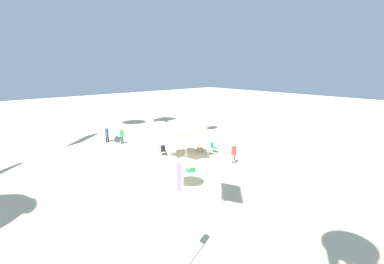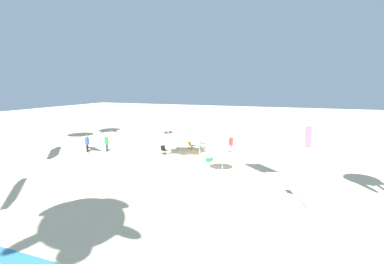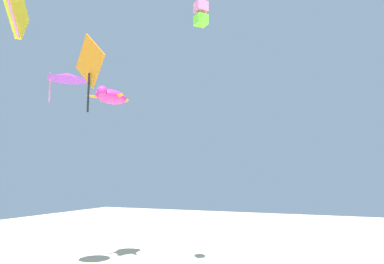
# 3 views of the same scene
# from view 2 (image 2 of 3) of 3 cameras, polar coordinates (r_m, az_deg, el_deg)

# --- Properties ---
(ground) EXTENTS (120.00, 120.00, 0.10)m
(ground) POSITION_cam_2_polar(r_m,az_deg,el_deg) (26.46, 5.01, -4.71)
(ground) COLOR beige
(canopy_tent) EXTENTS (3.26, 3.23, 3.01)m
(canopy_tent) POSITION_cam_2_polar(r_m,az_deg,el_deg) (26.23, -0.87, 1.24)
(canopy_tent) COLOR #B7B7BC
(canopy_tent) RESTS_ON ground
(beach_umbrella) EXTENTS (1.83, 1.85, 2.07)m
(beach_umbrella) POSITION_cam_2_polar(r_m,az_deg,el_deg) (21.61, 6.14, -2.78)
(beach_umbrella) COLOR silver
(beach_umbrella) RESTS_ON ground
(folding_chair_left_of_tent) EXTENTS (0.79, 0.81, 0.82)m
(folding_chair_left_of_tent) POSITION_cam_2_polar(r_m,az_deg,el_deg) (28.59, -0.15, -2.53)
(folding_chair_left_of_tent) COLOR black
(folding_chair_left_of_tent) RESTS_ON ground
(folding_chair_right_of_tent) EXTENTS (0.78, 0.73, 0.82)m
(folding_chair_right_of_tent) POSITION_cam_2_polar(r_m,az_deg,el_deg) (26.75, -5.52, -3.41)
(folding_chair_right_of_tent) COLOR black
(folding_chair_right_of_tent) RESTS_ON ground
(folding_chair_near_cooler) EXTENTS (0.75, 0.68, 0.82)m
(folding_chair_near_cooler) POSITION_cam_2_polar(r_m,az_deg,el_deg) (29.42, 2.00, -2.20)
(folding_chair_near_cooler) COLOR black
(folding_chair_near_cooler) RESTS_ON ground
(cooler_box) EXTENTS (0.48, 0.66, 0.40)m
(cooler_box) POSITION_cam_2_polar(r_m,az_deg,el_deg) (24.36, 3.45, -5.32)
(cooler_box) COLOR #1E8C4C
(cooler_box) RESTS_ON ground
(banner_flag) EXTENTS (0.36, 0.06, 4.40)m
(banner_flag) POSITION_cam_2_polar(r_m,az_deg,el_deg) (15.90, 22.10, -4.93)
(banner_flag) COLOR silver
(banner_flag) RESTS_ON ground
(person_beachcomber) EXTENTS (0.39, 0.44, 1.65)m
(person_beachcomber) POSITION_cam_2_polar(r_m,az_deg,el_deg) (27.41, 7.68, -2.08)
(person_beachcomber) COLOR slate
(person_beachcomber) RESTS_ON ground
(person_kite_handler) EXTENTS (0.38, 0.39, 1.59)m
(person_kite_handler) POSITION_cam_2_polar(r_m,az_deg,el_deg) (29.30, -19.98, -1.90)
(person_kite_handler) COLOR black
(person_kite_handler) RESTS_ON ground
(person_watching_sky) EXTENTS (0.38, 0.40, 1.58)m
(person_watching_sky) POSITION_cam_2_polar(r_m,az_deg,el_deg) (28.87, -16.48, -1.89)
(person_watching_sky) COLOR #33384C
(person_watching_sky) RESTS_ON ground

